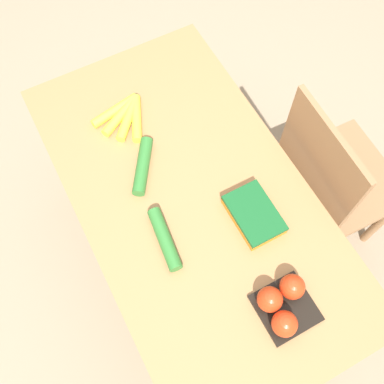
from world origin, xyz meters
name	(u,v)px	position (x,y,z in m)	size (l,w,h in m)	color
ground_plane	(192,260)	(0.00, 0.00, 0.00)	(12.00, 12.00, 0.00)	gray
dining_table	(192,209)	(0.00, 0.00, 0.61)	(1.33, 0.72, 0.72)	#9E7044
chair	(330,182)	(0.10, 0.55, 0.49)	(0.43, 0.41, 0.93)	#8E6642
banana_bunch	(125,115)	(-0.38, -0.06, 0.74)	(0.19, 0.20, 0.03)	brown
tomato_pack	(283,304)	(0.44, 0.06, 0.76)	(0.16, 0.16, 0.08)	black
carrot_bag	(254,214)	(0.16, 0.14, 0.75)	(0.19, 0.13, 0.04)	orange
cucumber_near	(143,166)	(-0.16, -0.10, 0.74)	(0.19, 0.15, 0.04)	#2D702D
cucumber_far	(165,239)	(0.10, -0.15, 0.74)	(0.21, 0.06, 0.04)	#2D702D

